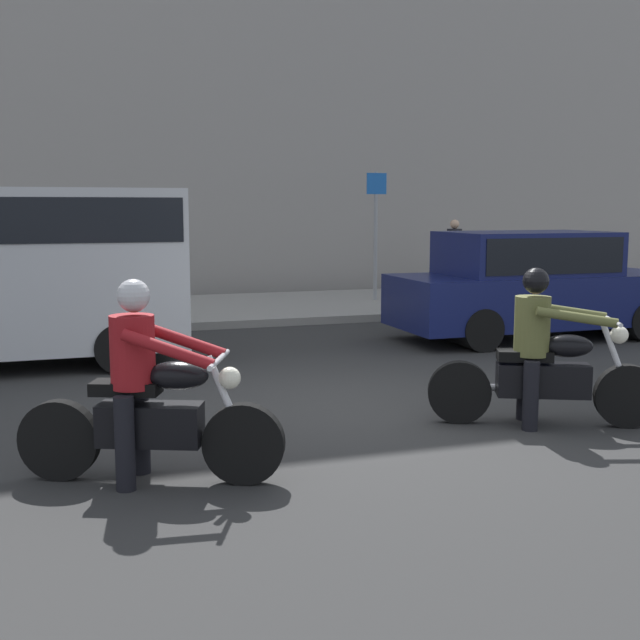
{
  "coord_description": "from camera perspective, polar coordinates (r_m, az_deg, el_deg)",
  "views": [
    {
      "loc": [
        -2.96,
        -7.91,
        2.11
      ],
      "look_at": [
        -0.54,
        -0.73,
        1.05
      ],
      "focal_mm": 45.46,
      "sensor_mm": 36.0,
      "label": 1
    }
  ],
  "objects": [
    {
      "name": "street_sign_post",
      "position": [
        17.3,
        3.95,
        6.82
      ],
      "size": [
        0.44,
        0.08,
        2.71
      ],
      "color": "gray",
      "rests_on": "sidewalk_slab"
    },
    {
      "name": "ground_plane",
      "position": [
        8.7,
        1.82,
        -6.06
      ],
      "size": [
        80.0,
        80.0,
        0.0
      ],
      "primitive_type": "plane",
      "color": "#2A2A2A"
    },
    {
      "name": "pedestrian_bystander",
      "position": [
        18.85,
        9.42,
        4.87
      ],
      "size": [
        0.34,
        0.34,
        1.69
      ],
      "color": "black",
      "rests_on": "sidewalk_slab"
    },
    {
      "name": "motorcycle_with_rider_olive",
      "position": [
        8.11,
        15.39,
        -2.83
      ],
      "size": [
        2.06,
        1.09,
        1.54
      ],
      "color": "black",
      "rests_on": "ground_plane"
    },
    {
      "name": "sidewalk_slab",
      "position": [
        16.31,
        -8.05,
        0.7
      ],
      "size": [
        40.0,
        4.4,
        0.14
      ],
      "primitive_type": "cube",
      "color": "gray",
      "rests_on": "ground_plane"
    },
    {
      "name": "motorcycle_with_rider_crimson",
      "position": [
        6.35,
        -12.03,
        -5.54
      ],
      "size": [
        1.96,
        0.99,
        1.57
      ],
      "color": "black",
      "rests_on": "ground_plane"
    },
    {
      "name": "parked_sedan_navy",
      "position": [
        13.42,
        14.76,
        2.47
      ],
      "size": [
        4.71,
        1.82,
        1.72
      ],
      "color": "#11194C",
      "rests_on": "ground_plane"
    }
  ]
}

